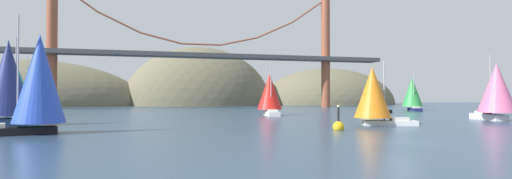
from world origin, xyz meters
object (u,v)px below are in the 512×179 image
sailboat_navy_sail (9,82)px  sailboat_green_sail (412,93)px  sailboat_pink_spinnaker (496,90)px  sailboat_orange_sail (374,94)px  sailboat_teal_sail (17,87)px  sailboat_blue_spinnaker (37,82)px  channel_buoy (338,126)px  sailboat_yellow_sail (370,94)px  sailboat_red_spinnaker (270,93)px

sailboat_navy_sail → sailboat_green_sail: sailboat_navy_sail is taller
sailboat_navy_sail → sailboat_pink_spinnaker: size_ratio=1.13×
sailboat_navy_sail → sailboat_orange_sail: 40.34m
sailboat_navy_sail → sailboat_teal_sail: (-5.76, 25.83, -0.07)m
sailboat_blue_spinnaker → channel_buoy: (26.70, -3.24, -4.05)m
sailboat_yellow_sail → sailboat_teal_sail: sailboat_teal_sail is taller
sailboat_orange_sail → sailboat_blue_spinnaker: sailboat_blue_spinnaker is taller
sailboat_red_spinnaker → sailboat_pink_spinnaker: bearing=-44.5°
sailboat_red_spinnaker → sailboat_orange_sail: size_ratio=1.13×
sailboat_green_sail → sailboat_pink_spinnaker: size_ratio=0.94×
sailboat_green_sail → sailboat_red_spinnaker: size_ratio=1.00×
sailboat_navy_sail → sailboat_blue_spinnaker: (5.35, -12.19, -0.43)m
sailboat_yellow_sail → sailboat_blue_spinnaker: 60.08m
sailboat_blue_spinnaker → sailboat_yellow_sail: bearing=31.2°
sailboat_navy_sail → sailboat_teal_sail: 26.46m
sailboat_yellow_sail → channel_buoy: size_ratio=3.18×
sailboat_green_sail → channel_buoy: bearing=-133.1°
sailboat_yellow_sail → sailboat_blue_spinnaker: sailboat_blue_spinnaker is taller
sailboat_green_sail → sailboat_pink_spinnaker: bearing=-112.0°
sailboat_yellow_sail → sailboat_red_spinnaker: 21.46m
sailboat_yellow_sail → sailboat_red_spinnaker: bearing=-172.7°
sailboat_red_spinnaker → sailboat_teal_sail: 42.34m
sailboat_red_spinnaker → channel_buoy: bearing=-96.1°
sailboat_pink_spinnaker → sailboat_green_sail: bearing=68.0°
sailboat_red_spinnaker → sailboat_green_sail: bearing=19.5°
sailboat_red_spinnaker → sailboat_pink_spinnaker: 33.62m
sailboat_orange_sail → channel_buoy: bearing=-145.1°
sailboat_orange_sail → sailboat_teal_sail: sailboat_teal_sail is taller
sailboat_yellow_sail → sailboat_teal_sail: bearing=173.7°
sailboat_green_sail → sailboat_teal_sail: bearing=-177.0°
sailboat_pink_spinnaker → sailboat_navy_sail: bearing=172.9°
sailboat_navy_sail → sailboat_pink_spinnaker: (59.43, -7.37, -0.71)m
sailboat_pink_spinnaker → channel_buoy: sailboat_pink_spinnaker is taller
sailboat_green_sail → sailboat_pink_spinnaker: (-15.10, -37.39, 0.05)m
sailboat_navy_sail → sailboat_green_sail: bearing=21.9°
sailboat_navy_sail → sailboat_red_spinnaker: size_ratio=1.21×
sailboat_yellow_sail → sailboat_pink_spinnaker: (2.68, -26.29, 0.34)m
channel_buoy → sailboat_pink_spinnaker: bearing=16.4°
sailboat_blue_spinnaker → sailboat_green_sail: bearing=31.4°
sailboat_blue_spinnaker → sailboat_teal_sail: size_ratio=0.99×
sailboat_navy_sail → sailboat_yellow_sail: bearing=18.4°
sailboat_teal_sail → sailboat_green_sail: bearing=3.0°
sailboat_yellow_sail → sailboat_blue_spinnaker: size_ratio=0.84×
sailboat_navy_sail → sailboat_green_sail: size_ratio=1.21×
channel_buoy → sailboat_blue_spinnaker: bearing=173.1°
channel_buoy → sailboat_navy_sail: bearing=154.3°
sailboat_teal_sail → sailboat_pink_spinnaker: bearing=-27.0°
sailboat_blue_spinnaker → channel_buoy: 27.20m
sailboat_navy_sail → sailboat_blue_spinnaker: sailboat_navy_sail is taller
sailboat_blue_spinnaker → sailboat_pink_spinnaker: bearing=5.1°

